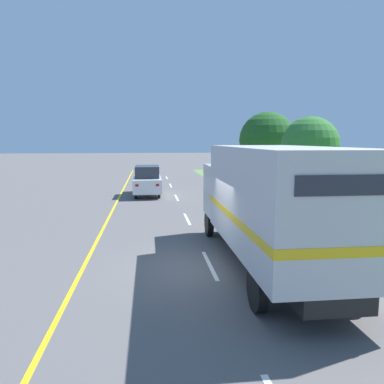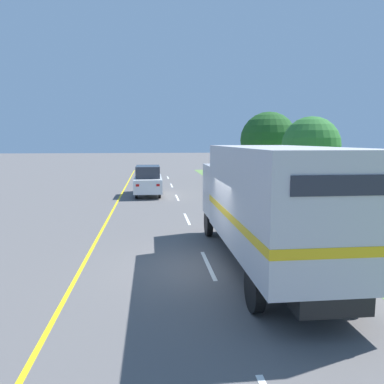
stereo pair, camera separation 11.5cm
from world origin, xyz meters
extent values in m
plane|color=#5B5959|center=(0.00, 0.00, 0.00)|extent=(200.00, 200.00, 0.00)
cube|color=yellow|center=(-3.70, 10.37, 0.00)|extent=(0.12, 51.44, 0.01)
cube|color=white|center=(0.00, 0.25, 0.00)|extent=(0.12, 2.60, 0.01)
cube|color=white|center=(0.00, 6.85, 0.00)|extent=(0.12, 2.60, 0.01)
cube|color=white|center=(0.00, 13.45, 0.00)|extent=(0.12, 2.60, 0.01)
cube|color=white|center=(0.00, 20.05, 0.00)|extent=(0.12, 2.60, 0.01)
cube|color=white|center=(0.00, 26.65, 0.00)|extent=(0.12, 2.60, 0.01)
cylinder|color=black|center=(0.53, 3.67, 0.50)|extent=(0.22, 1.00, 1.00)
cylinder|color=black|center=(2.75, 3.67, 0.50)|extent=(0.22, 1.00, 1.00)
cylinder|color=black|center=(0.53, -2.87, 0.50)|extent=(0.22, 1.00, 1.00)
cylinder|color=black|center=(2.75, -2.87, 0.50)|extent=(0.22, 1.00, 1.00)
cube|color=black|center=(1.64, 0.00, 0.68)|extent=(1.42, 8.70, 0.36)
cube|color=#B7B7BC|center=(1.64, -1.05, 2.19)|extent=(2.58, 6.60, 2.65)
cube|color=gold|center=(1.64, -1.05, 1.72)|extent=(2.60, 6.62, 0.20)
cube|color=#232833|center=(1.64, -4.36, 2.91)|extent=(1.93, 0.03, 0.36)
cube|color=#B7B7BC|center=(1.64, 3.30, 1.81)|extent=(2.48, 2.10, 1.90)
cube|color=#283342|center=(1.64, 4.36, 2.05)|extent=(2.19, 0.03, 0.85)
cylinder|color=black|center=(-2.61, 16.17, 0.33)|extent=(0.16, 0.66, 0.66)
cylinder|color=black|center=(-1.13, 16.17, 0.33)|extent=(0.16, 0.66, 0.66)
cylinder|color=black|center=(-2.61, 13.45, 0.33)|extent=(0.16, 0.66, 0.66)
cylinder|color=black|center=(-1.13, 13.45, 0.33)|extent=(0.16, 0.66, 0.66)
cube|color=white|center=(-1.87, 14.81, 0.78)|extent=(1.80, 4.39, 0.90)
cube|color=#282D38|center=(-1.87, 14.63, 1.61)|extent=(1.55, 2.42, 0.76)
cube|color=red|center=(-2.50, 12.60, 0.94)|extent=(0.20, 0.03, 0.14)
cube|color=red|center=(-1.24, 12.60, 0.94)|extent=(0.20, 0.03, 0.14)
cylinder|color=#9E9EA3|center=(5.36, 8.07, 1.32)|extent=(0.09, 0.09, 2.65)
cylinder|color=#9E9EA3|center=(6.69, 8.07, 1.32)|extent=(0.09, 0.09, 2.65)
cube|color=brown|center=(6.03, 8.07, 2.03)|extent=(1.90, 0.06, 1.24)
cube|color=brown|center=(6.67, 8.07, 2.83)|extent=(0.61, 0.06, 0.32)
cube|color=silver|center=(6.03, 8.04, 2.03)|extent=(1.48, 0.02, 0.22)
cylinder|color=brown|center=(8.44, 12.55, 0.95)|extent=(0.31, 0.31, 1.89)
sphere|color=#2D702D|center=(8.44, 12.55, 3.35)|extent=(3.65, 3.65, 3.65)
cylinder|color=brown|center=(8.30, 20.77, 0.89)|extent=(0.36, 0.36, 1.78)
sphere|color=#1E511E|center=(8.30, 20.77, 3.68)|extent=(4.76, 4.76, 4.76)
cylinder|color=white|center=(4.01, 1.95, 0.47)|extent=(0.07, 0.07, 0.95)
cylinder|color=orange|center=(4.01, 1.95, 0.74)|extent=(0.08, 0.08, 0.10)
camera|label=1|loc=(-1.76, -10.34, 3.68)|focal=35.00mm
camera|label=2|loc=(-1.64, -10.35, 3.68)|focal=35.00mm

